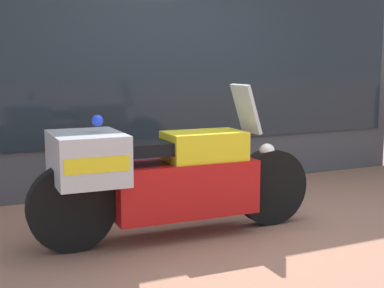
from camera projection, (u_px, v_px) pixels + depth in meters
name	position (u px, v px, depth m)	size (l,w,h in m)	color
ground_plane	(251.00, 232.00, 4.60)	(60.00, 60.00, 0.00)	#8E604C
shop_building	(127.00, 48.00, 5.96)	(6.60, 0.55, 3.21)	#424247
window_display	(190.00, 146.00, 6.50)	(5.25, 0.30, 1.83)	slate
paramedic_motorcycle	(160.00, 175.00, 4.35)	(2.46, 0.70, 1.26)	black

